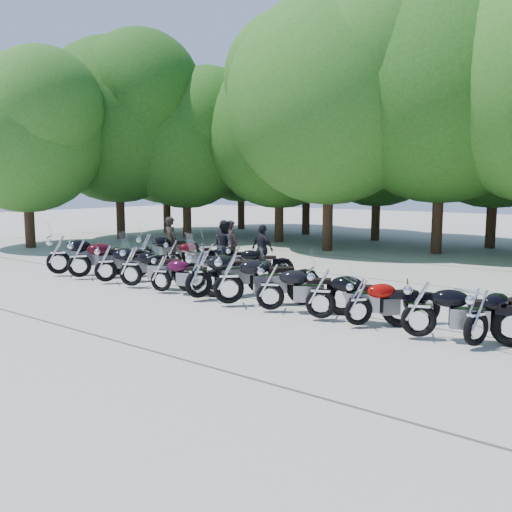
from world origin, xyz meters
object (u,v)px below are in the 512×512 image
Objects in this scene: motorcycle_7 at (270,285)px; rider_3 at (231,243)px; motorcycle_4 at (161,272)px; rider_0 at (171,241)px; motorcycle_5 at (199,272)px; rider_1 at (225,246)px; motorcycle_2 at (105,262)px; motorcycle_11 at (477,315)px; motorcycle_13 at (145,249)px; motorcycle_3 at (131,265)px; motorcycle_9 at (359,300)px; motorcycle_15 at (208,258)px; motorcycle_0 at (58,253)px; motorcycle_6 at (229,277)px; motorcycle_10 at (419,307)px; motorcycle_14 at (172,253)px; motorcycle_1 at (79,257)px; rider_2 at (263,249)px; motorcycle_16 at (235,260)px; motorcycle_8 at (321,292)px.

motorcycle_7 is 7.23m from rider_3.
rider_0 reaches higher than motorcycle_4.
motorcycle_5 is 4.48m from rider_1.
motorcycle_2 is at bearing 61.08° from motorcycle_7.
motorcycle_11 is 12.04m from motorcycle_13.
motorcycle_4 is at bearing -112.40° from motorcycle_3.
motorcycle_2 is 3.72m from motorcycle_5.
motorcycle_7 is 1.10× the size of motorcycle_9.
motorcycle_5 is at bearing 179.23° from motorcycle_15.
motorcycle_6 is (6.99, 0.02, -0.01)m from motorcycle_0.
motorcycle_10 is 1.07× the size of motorcycle_14.
motorcycle_9 is at bearing 63.52° from motorcycle_10.
motorcycle_10 is at bearing -110.32° from motorcycle_4.
motorcycle_6 reaches higher than motorcycle_9.
motorcycle_1 is 1.09× the size of motorcycle_10.
motorcycle_13 is at bearing -6.16° from motorcycle_5.
motorcycle_6 reaches higher than motorcycle_3.
motorcycle_3 is 3.63m from motorcycle_6.
rider_2 is at bearing -75.22° from motorcycle_15.
motorcycle_10 is at bearing 170.63° from rider_1.
motorcycle_0 is 11.58m from motorcycle_10.
motorcycle_5 is at bearing 116.34° from rider_2.
motorcycle_3 is 1.12× the size of motorcycle_14.
motorcycle_13 is (-3.72, 2.70, 0.08)m from motorcycle_4.
rider_3 is at bearing 16.09° from motorcycle_16.
rider_0 is at bearing 23.22° from motorcycle_4.
motorcycle_2 is at bearing 67.23° from motorcycle_10.
motorcycle_11 is at bearing -112.89° from motorcycle_3.
motorcycle_9 is 7.68m from rider_1.
rider_0 is at bearing -85.35° from motorcycle_13.
motorcycle_14 is at bearing 50.74° from rider_1.
motorcycle_15 is at bearing -99.41° from motorcycle_1.
motorcycle_0 is at bearing 87.95° from motorcycle_15.
motorcycle_2 is 0.89× the size of motorcycle_6.
motorcycle_5 is at bearing -148.71° from motorcycle_2.
motorcycle_16 is (1.00, 0.10, -0.01)m from motorcycle_15.
motorcycle_6 is 1.14m from motorcycle_7.
motorcycle_15 is 1.79m from rider_2.
motorcycle_3 is at bearing 42.20° from motorcycle_9.
motorcycle_4 is 0.98× the size of motorcycle_14.
motorcycle_9 is at bearing -133.09° from motorcycle_6.
motorcycle_3 is 8.22m from motorcycle_10.
motorcycle_11 is 1.04× the size of motorcycle_15.
motorcycle_8 is at bearing -154.80° from motorcycle_15.
rider_1 reaches higher than motorcycle_1.
motorcycle_2 is 0.96× the size of motorcycle_13.
motorcycle_10 is 8.86m from rider_1.
motorcycle_14 is 2.60m from motorcycle_16.
motorcycle_2 is at bearing -143.46° from motorcycle_1.
motorcycle_10 is at bearing 164.47° from rider_3.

